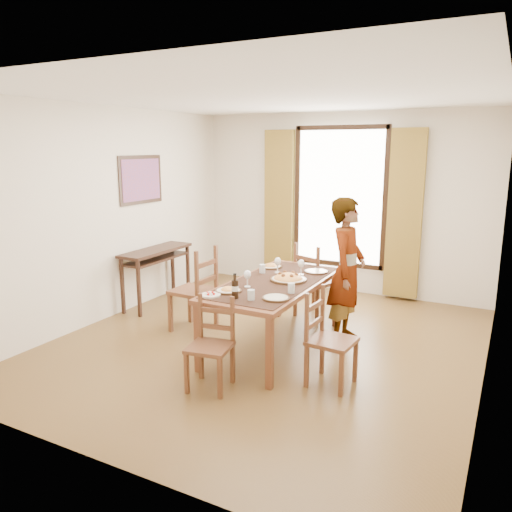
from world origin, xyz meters
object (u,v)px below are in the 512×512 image
at_px(dining_table, 275,287).
at_px(man, 347,271).
at_px(pasta_platter, 288,276).
at_px(console_table, 156,257).

xyz_separation_m(dining_table, man, (0.64, 0.53, 0.13)).
bearing_deg(dining_table, man, 39.39).
relative_size(dining_table, man, 1.20).
relative_size(dining_table, pasta_platter, 4.97).
relative_size(console_table, pasta_platter, 3.00).
distance_m(console_table, dining_table, 2.23).
bearing_deg(pasta_platter, dining_table, -143.22).
xyz_separation_m(man, pasta_platter, (-0.52, -0.44, -0.02)).
relative_size(console_table, dining_table, 0.60).
bearing_deg(dining_table, pasta_platter, 36.78).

